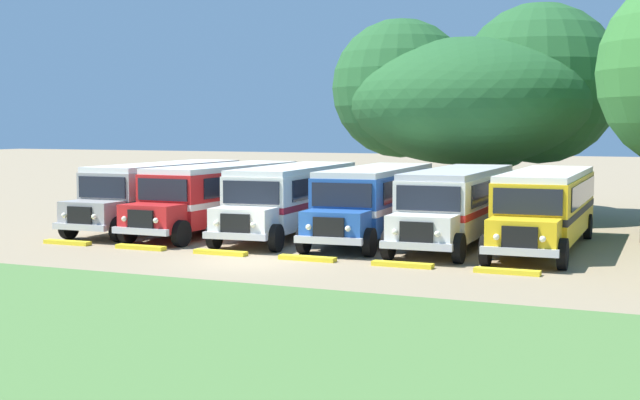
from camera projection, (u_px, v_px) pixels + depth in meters
ground_plane at (248, 262)px, 29.39m from camera, size 220.00×220.00×0.00m
foreground_grass_strip at (59, 317)px, 20.92m from camera, size 80.00×11.47×0.01m
parked_bus_slot_0 at (163, 192)px, 39.19m from camera, size 2.81×10.85×2.82m
parked_bus_slot_1 at (221, 194)px, 37.78m from camera, size 2.78×10.85×2.82m
parked_bus_slot_2 at (293, 196)px, 36.54m from camera, size 3.50×10.97×2.82m
parked_bus_slot_3 at (375, 199)px, 35.35m from camera, size 3.39×10.95×2.82m
parked_bus_slot_4 at (458, 202)px, 33.86m from camera, size 3.00×10.88×2.82m
parked_bus_slot_5 at (546, 205)px, 32.55m from camera, size 3.00×10.88×2.82m
curb_wheelstop_0 at (67, 242)px, 33.67m from camera, size 2.00×0.36×0.15m
curb_wheelstop_1 at (141, 247)px, 32.33m from camera, size 2.00×0.36×0.15m
curb_wheelstop_2 at (220, 253)px, 30.99m from camera, size 2.00×0.36×0.15m
curb_wheelstop_3 at (307, 258)px, 29.65m from camera, size 2.00×0.36×0.15m
curb_wheelstop_4 at (402, 265)px, 28.31m from camera, size 2.00×0.36×0.15m
curb_wheelstop_5 at (507, 272)px, 26.97m from camera, size 2.00×0.36×0.15m
broad_shade_tree at (477, 96)px, 44.47m from camera, size 13.73×13.28×10.47m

